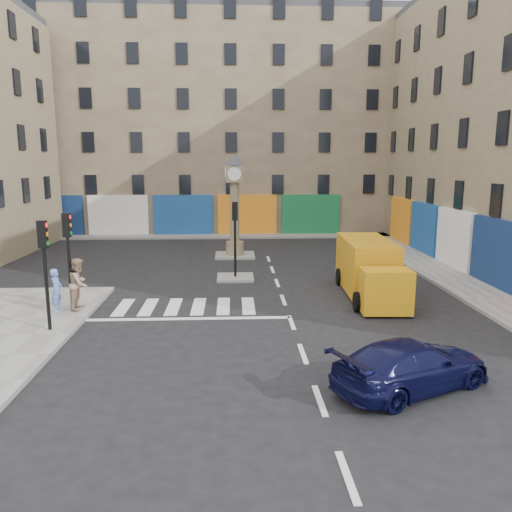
{
  "coord_description": "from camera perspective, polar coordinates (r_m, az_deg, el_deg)",
  "views": [
    {
      "loc": [
        -2.06,
        -16.2,
        5.72
      ],
      "look_at": [
        -1.17,
        3.47,
        2.0
      ],
      "focal_mm": 35.0,
      "sensor_mm": 36.0,
      "label": 1
    }
  ],
  "objects": [
    {
      "name": "pedestrian_tan",
      "position": [
        20.27,
        -19.57,
        -2.99
      ],
      "size": [
        0.82,
        1.01,
        1.98
      ],
      "primitive_type": "imported",
      "rotation": [
        0.0,
        0.0,
        1.5
      ],
      "color": "tan",
      "rests_on": "sidewalk_left"
    },
    {
      "name": "traffic_light_island",
      "position": [
        24.4,
        -2.42,
        3.32
      ],
      "size": [
        0.28,
        0.22,
        3.7
      ],
      "color": "black",
      "rests_on": "island_near"
    },
    {
      "name": "sidewalk_right",
      "position": [
        28.88,
        19.36,
        -1.19
      ],
      "size": [
        2.6,
        30.0,
        0.15
      ],
      "primitive_type": "cube",
      "color": "gray",
      "rests_on": "ground"
    },
    {
      "name": "pedestrian_blue",
      "position": [
        20.28,
        -21.82,
        -3.63
      ],
      "size": [
        0.4,
        0.6,
        1.64
      ],
      "primitive_type": "imported",
      "rotation": [
        0.0,
        0.0,
        1.58
      ],
      "color": "#5D84D6",
      "rests_on": "sidewalk_left"
    },
    {
      "name": "traffic_light_left_far",
      "position": [
        20.05,
        -20.68,
        1.11
      ],
      "size": [
        0.28,
        0.22,
        3.7
      ],
      "color": "black",
      "rests_on": "sidewalk_left"
    },
    {
      "name": "building_far",
      "position": [
        44.33,
        -5.24,
        14.26
      ],
      "size": [
        32.0,
        10.0,
        17.0
      ],
      "primitive_type": "cube",
      "color": "gray",
      "rests_on": "ground"
    },
    {
      "name": "sidewalk_far",
      "position": [
        38.86,
        -5.42,
        2.3
      ],
      "size": [
        32.0,
        2.4,
        0.15
      ],
      "primitive_type": "cube",
      "color": "gray",
      "rests_on": "ground"
    },
    {
      "name": "ground",
      "position": [
        17.3,
        4.46,
        -8.64
      ],
      "size": [
        120.0,
        120.0,
        0.0
      ],
      "primitive_type": "plane",
      "color": "black",
      "rests_on": "ground"
    },
    {
      "name": "island_near",
      "position": [
        24.85,
        -2.37,
        -2.47
      ],
      "size": [
        1.8,
        1.8,
        0.12
      ],
      "primitive_type": "cube",
      "color": "gray",
      "rests_on": "ground"
    },
    {
      "name": "navy_sedan",
      "position": [
        13.56,
        17.37,
        -11.82
      ],
      "size": [
        4.76,
        3.55,
        1.28
      ],
      "primitive_type": "imported",
      "rotation": [
        0.0,
        0.0,
        2.02
      ],
      "color": "black",
      "rests_on": "ground"
    },
    {
      "name": "clock_pillar",
      "position": [
        30.27,
        -2.47,
        6.58
      ],
      "size": [
        1.2,
        1.2,
        6.1
      ],
      "color": "#8D7C5C",
      "rests_on": "island_far"
    },
    {
      "name": "yellow_van",
      "position": [
        22.15,
        12.83,
        -1.44
      ],
      "size": [
        2.44,
        6.53,
        2.35
      ],
      "rotation": [
        0.0,
        0.0,
        -0.05
      ],
      "color": "orange",
      "rests_on": "ground"
    },
    {
      "name": "island_far",
      "position": [
        30.73,
        -2.42,
        0.08
      ],
      "size": [
        2.4,
        2.4,
        0.12
      ],
      "primitive_type": "cube",
      "color": "gray",
      "rests_on": "ground"
    },
    {
      "name": "traffic_light_left_near",
      "position": [
        17.82,
        -23.03,
        -0.18
      ],
      "size": [
        0.28,
        0.22,
        3.7
      ],
      "color": "black",
      "rests_on": "sidewalk_left"
    }
  ]
}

